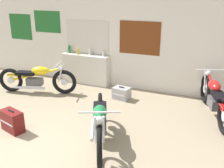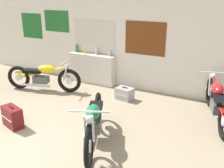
{
  "view_description": "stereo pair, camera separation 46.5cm",
  "coord_description": "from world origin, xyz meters",
  "px_view_note": "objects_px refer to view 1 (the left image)",
  "views": [
    {
      "loc": [
        2.9,
        -2.84,
        2.57
      ],
      "look_at": [
        0.83,
        2.01,
        0.7
      ],
      "focal_mm": 42.0,
      "sensor_mm": 36.0,
      "label": 1
    },
    {
      "loc": [
        3.32,
        -2.64,
        2.57
      ],
      "look_at": [
        0.83,
        2.01,
        0.7
      ],
      "focal_mm": 42.0,
      "sensor_mm": 36.0,
      "label": 2
    }
  ],
  "objects_px": {
    "bottle_left_center": "(78,51)",
    "motorcycle_red": "(215,98)",
    "bottle_right_center": "(104,54)",
    "hard_case_darkred": "(12,121)",
    "bottle_center": "(90,52)",
    "bottle_leftmost": "(69,49)",
    "motorcycle_green": "(100,122)",
    "hard_case_silver": "(122,93)",
    "motorcycle_yellow": "(37,78)"
  },
  "relations": [
    {
      "from": "motorcycle_green",
      "to": "hard_case_silver",
      "type": "bearing_deg",
      "value": 100.69
    },
    {
      "from": "bottle_left_center",
      "to": "bottle_right_center",
      "type": "distance_m",
      "value": 0.78
    },
    {
      "from": "motorcycle_green",
      "to": "bottle_leftmost",
      "type": "bearing_deg",
      "value": 129.6
    },
    {
      "from": "bottle_right_center",
      "to": "hard_case_silver",
      "type": "bearing_deg",
      "value": -41.71
    },
    {
      "from": "motorcycle_red",
      "to": "hard_case_silver",
      "type": "xyz_separation_m",
      "value": [
        -2.17,
        0.11,
        -0.27
      ]
    },
    {
      "from": "hard_case_silver",
      "to": "bottle_right_center",
      "type": "bearing_deg",
      "value": 138.29
    },
    {
      "from": "motorcycle_green",
      "to": "hard_case_darkred",
      "type": "relative_size",
      "value": 3.46
    },
    {
      "from": "bottle_right_center",
      "to": "motorcycle_red",
      "type": "relative_size",
      "value": 0.08
    },
    {
      "from": "bottle_leftmost",
      "to": "bottle_left_center",
      "type": "xyz_separation_m",
      "value": [
        0.33,
        -0.09,
        -0.02
      ]
    },
    {
      "from": "bottle_left_center",
      "to": "hard_case_silver",
      "type": "xyz_separation_m",
      "value": [
        1.61,
        -0.66,
        -0.81
      ]
    },
    {
      "from": "motorcycle_yellow",
      "to": "motorcycle_red",
      "type": "relative_size",
      "value": 0.97
    },
    {
      "from": "bottle_left_center",
      "to": "hard_case_darkred",
      "type": "relative_size",
      "value": 0.41
    },
    {
      "from": "motorcycle_green",
      "to": "motorcycle_yellow",
      "type": "height_order",
      "value": "motorcycle_green"
    },
    {
      "from": "bottle_right_center",
      "to": "motorcycle_green",
      "type": "distance_m",
      "value": 3.12
    },
    {
      "from": "motorcycle_yellow",
      "to": "hard_case_silver",
      "type": "height_order",
      "value": "motorcycle_yellow"
    },
    {
      "from": "bottle_center",
      "to": "motorcycle_red",
      "type": "bearing_deg",
      "value": -14.06
    },
    {
      "from": "motorcycle_green",
      "to": "motorcycle_yellow",
      "type": "distance_m",
      "value": 3.06
    },
    {
      "from": "bottle_center",
      "to": "hard_case_silver",
      "type": "distance_m",
      "value": 1.67
    },
    {
      "from": "hard_case_darkred",
      "to": "bottle_left_center",
      "type": "bearing_deg",
      "value": 94.85
    },
    {
      "from": "bottle_right_center",
      "to": "hard_case_darkred",
      "type": "distance_m",
      "value": 3.21
    },
    {
      "from": "motorcycle_red",
      "to": "hard_case_darkred",
      "type": "bearing_deg",
      "value": -147.83
    },
    {
      "from": "motorcycle_red",
      "to": "hard_case_darkred",
      "type": "relative_size",
      "value": 3.96
    },
    {
      "from": "bottle_center",
      "to": "hard_case_darkred",
      "type": "bearing_deg",
      "value": -91.93
    },
    {
      "from": "motorcycle_red",
      "to": "hard_case_silver",
      "type": "distance_m",
      "value": 2.2
    },
    {
      "from": "hard_case_darkred",
      "to": "bottle_right_center",
      "type": "bearing_deg",
      "value": 80.38
    },
    {
      "from": "bottle_center",
      "to": "bottle_leftmost",
      "type": "bearing_deg",
      "value": 179.74
    },
    {
      "from": "bottle_leftmost",
      "to": "bottle_left_center",
      "type": "relative_size",
      "value": 1.23
    },
    {
      "from": "bottle_leftmost",
      "to": "motorcycle_green",
      "type": "xyz_separation_m",
      "value": [
        2.34,
        -2.82,
        -0.55
      ]
    },
    {
      "from": "bottle_center",
      "to": "motorcycle_yellow",
      "type": "distance_m",
      "value": 1.65
    },
    {
      "from": "bottle_center",
      "to": "bottle_right_center",
      "type": "height_order",
      "value": "bottle_center"
    },
    {
      "from": "bottle_right_center",
      "to": "hard_case_darkred",
      "type": "height_order",
      "value": "bottle_right_center"
    },
    {
      "from": "hard_case_darkred",
      "to": "hard_case_silver",
      "type": "relative_size",
      "value": 1.18
    },
    {
      "from": "bottle_left_center",
      "to": "motorcycle_red",
      "type": "height_order",
      "value": "bottle_left_center"
    },
    {
      "from": "bottle_left_center",
      "to": "hard_case_silver",
      "type": "bearing_deg",
      "value": -22.11
    },
    {
      "from": "bottle_center",
      "to": "bottle_right_center",
      "type": "relative_size",
      "value": 1.21
    },
    {
      "from": "motorcycle_yellow",
      "to": "bottle_leftmost",
      "type": "bearing_deg",
      "value": 77.38
    },
    {
      "from": "bottle_left_center",
      "to": "hard_case_darkred",
      "type": "height_order",
      "value": "bottle_left_center"
    },
    {
      "from": "bottle_left_center",
      "to": "motorcycle_red",
      "type": "xyz_separation_m",
      "value": [
        3.79,
        -0.77,
        -0.53
      ]
    },
    {
      "from": "bottle_leftmost",
      "to": "bottle_right_center",
      "type": "distance_m",
      "value": 1.11
    },
    {
      "from": "motorcycle_yellow",
      "to": "motorcycle_red",
      "type": "height_order",
      "value": "motorcycle_red"
    },
    {
      "from": "bottle_leftmost",
      "to": "motorcycle_red",
      "type": "relative_size",
      "value": 0.13
    },
    {
      "from": "motorcycle_yellow",
      "to": "hard_case_darkred",
      "type": "bearing_deg",
      "value": -65.23
    },
    {
      "from": "bottle_left_center",
      "to": "hard_case_silver",
      "type": "relative_size",
      "value": 0.49
    },
    {
      "from": "motorcycle_yellow",
      "to": "hard_case_silver",
      "type": "distance_m",
      "value": 2.28
    },
    {
      "from": "bottle_left_center",
      "to": "bottle_center",
      "type": "xyz_separation_m",
      "value": [
        0.36,
        0.09,
        -0.0
      ]
    },
    {
      "from": "bottle_right_center",
      "to": "motorcycle_green",
      "type": "bearing_deg",
      "value": -66.46
    },
    {
      "from": "bottle_left_center",
      "to": "bottle_right_center",
      "type": "bearing_deg",
      "value": 6.67
    },
    {
      "from": "motorcycle_green",
      "to": "bottle_left_center",
      "type": "bearing_deg",
      "value": 126.29
    },
    {
      "from": "bottle_leftmost",
      "to": "bottle_left_center",
      "type": "bearing_deg",
      "value": -15.77
    },
    {
      "from": "bottle_left_center",
      "to": "motorcycle_red",
      "type": "relative_size",
      "value": 0.1
    }
  ]
}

